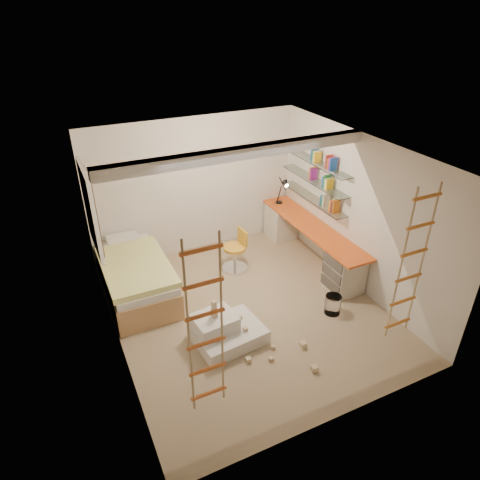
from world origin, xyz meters
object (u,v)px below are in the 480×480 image
swivel_chair (236,255)px  play_platform (225,331)px  bed (136,277)px  desk (310,242)px

swivel_chair → play_platform: (-0.94, -1.64, -0.12)m
play_platform → bed: bearing=117.5°
bed → play_platform: (0.88, -1.68, -0.16)m
desk → play_platform: (-2.32, -1.31, -0.24)m
desk → bed: (-3.20, 0.36, -0.07)m
bed → swivel_chair: size_ratio=2.54×
swivel_chair → play_platform: 1.90m
bed → play_platform: bearing=-62.5°
play_platform → swivel_chair: bearing=60.2°
desk → play_platform: 2.68m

